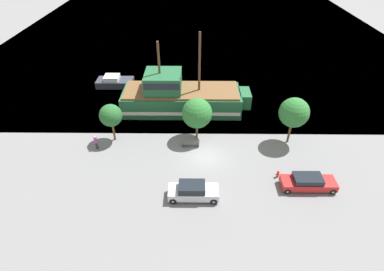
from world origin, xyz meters
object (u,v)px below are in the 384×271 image
at_px(moored_boat_dockside, 115,82).
at_px(bench_promenade_east, 191,144).
at_px(pirate_ship, 180,97).
at_px(pedestrian_walking_near, 96,142).
at_px(parked_car_curb_front, 308,182).
at_px(fire_hydrant, 278,174).
at_px(parked_car_curb_mid, 193,191).

distance_m(moored_boat_dockside, bench_promenade_east, 18.78).
bearing_deg(pirate_ship, pedestrian_walking_near, -135.97).
xyz_separation_m(parked_car_curb_front, fire_hydrant, (-2.42, 1.42, -0.29)).
relative_size(fire_hydrant, pedestrian_walking_near, 0.46).
distance_m(fire_hydrant, bench_promenade_east, 9.71).
distance_m(parked_car_curb_front, fire_hydrant, 2.82).
bearing_deg(pedestrian_walking_near, parked_car_curb_mid, -33.40).
xyz_separation_m(moored_boat_dockside, fire_hydrant, (20.11, -19.41, -0.23)).
bearing_deg(moored_boat_dockside, pedestrian_walking_near, -84.96).
bearing_deg(fire_hydrant, moored_boat_dockside, 136.01).
distance_m(pirate_ship, pedestrian_walking_near, 12.21).
relative_size(pirate_ship, bench_promenade_east, 8.93).
height_order(pirate_ship, pedestrian_walking_near, pirate_ship).
height_order(fire_hydrant, pedestrian_walking_near, pedestrian_walking_near).
xyz_separation_m(pirate_ship, moored_boat_dockside, (-10.08, 6.71, -1.22)).
bearing_deg(bench_promenade_east, moored_boat_dockside, 128.04).
height_order(parked_car_curb_mid, fire_hydrant, parked_car_curb_mid).
relative_size(pirate_ship, moored_boat_dockside, 3.05).
xyz_separation_m(fire_hydrant, pedestrian_walking_near, (-18.77, 4.24, 0.44)).
bearing_deg(parked_car_curb_front, moored_boat_dockside, 137.24).
bearing_deg(pirate_ship, parked_car_curb_front, -48.60).
bearing_deg(parked_car_curb_front, parked_car_curb_mid, -173.06).
relative_size(parked_car_curb_front, fire_hydrant, 6.52).
xyz_separation_m(moored_boat_dockside, parked_car_curb_mid, (11.89, -22.13, 0.14)).
relative_size(moored_boat_dockside, fire_hydrant, 6.96).
distance_m(moored_boat_dockside, fire_hydrant, 27.95).
bearing_deg(pedestrian_walking_near, pirate_ship, 44.03).
relative_size(moored_boat_dockside, bench_promenade_east, 2.92).
bearing_deg(bench_promenade_east, pirate_ship, 100.45).
bearing_deg(moored_boat_dockside, bench_promenade_east, -51.96).
bearing_deg(bench_promenade_east, pedestrian_walking_near, -177.88).
bearing_deg(pirate_ship, bench_promenade_east, -79.55).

